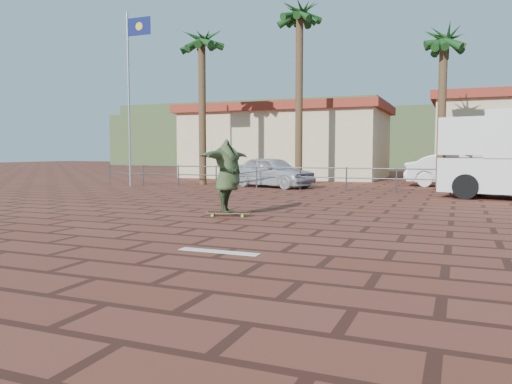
{
  "coord_description": "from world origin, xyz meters",
  "views": [
    {
      "loc": [
        4.3,
        -8.41,
        1.63
      ],
      "look_at": [
        0.42,
        1.09,
        0.8
      ],
      "focal_mm": 35.0,
      "sensor_mm": 36.0,
      "label": 1
    }
  ],
  "objects_px": {
    "longboard": "(228,213)",
    "car_silver": "(272,172)",
    "skateboarder": "(228,176)",
    "car_white": "(458,170)"
  },
  "relations": [
    {
      "from": "longboard",
      "to": "car_silver",
      "type": "xyz_separation_m",
      "value": [
        -2.57,
        10.12,
        0.62
      ]
    },
    {
      "from": "skateboarder",
      "to": "longboard",
      "type": "bearing_deg",
      "value": 0.0
    },
    {
      "from": "skateboarder",
      "to": "car_silver",
      "type": "bearing_deg",
      "value": 17.45
    },
    {
      "from": "longboard",
      "to": "skateboarder",
      "type": "xyz_separation_m",
      "value": [
        0.0,
        0.0,
        0.94
      ]
    },
    {
      "from": "longboard",
      "to": "skateboarder",
      "type": "bearing_deg",
      "value": 0.0
    },
    {
      "from": "longboard",
      "to": "skateboarder",
      "type": "height_order",
      "value": "skateboarder"
    },
    {
      "from": "skateboarder",
      "to": "car_white",
      "type": "relative_size",
      "value": 0.48
    },
    {
      "from": "skateboarder",
      "to": "car_silver",
      "type": "xyz_separation_m",
      "value": [
        -2.57,
        10.12,
        -0.32
      ]
    },
    {
      "from": "car_white",
      "to": "skateboarder",
      "type": "bearing_deg",
      "value": 158.13
    },
    {
      "from": "car_silver",
      "to": "car_white",
      "type": "xyz_separation_m",
      "value": [
        7.9,
        3.5,
        0.07
      ]
    }
  ]
}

